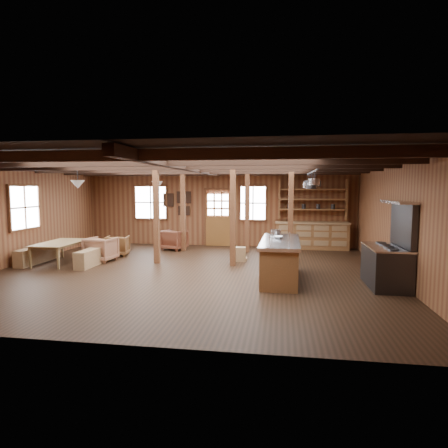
{
  "coord_description": "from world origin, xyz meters",
  "views": [
    {
      "loc": [
        2.31,
        -9.21,
        2.17
      ],
      "look_at": [
        0.8,
        0.67,
        1.19
      ],
      "focal_mm": 30.0,
      "sensor_mm": 36.0,
      "label": 1
    }
  ],
  "objects_px": {
    "commercial_range": "(389,259)",
    "kitchen_island": "(280,259)",
    "dining_table": "(62,253)",
    "armchair_c": "(101,249)",
    "armchair_a": "(117,246)",
    "armchair_b": "(174,240)"
  },
  "relations": [
    {
      "from": "commercial_range",
      "to": "kitchen_island",
      "type": "bearing_deg",
      "value": 172.03
    },
    {
      "from": "dining_table",
      "to": "armchair_c",
      "type": "relative_size",
      "value": 2.2
    },
    {
      "from": "commercial_range",
      "to": "armchair_c",
      "type": "xyz_separation_m",
      "value": [
        -7.56,
        1.73,
        -0.26
      ]
    },
    {
      "from": "dining_table",
      "to": "armchair_a",
      "type": "relative_size",
      "value": 2.46
    },
    {
      "from": "kitchen_island",
      "to": "armchair_a",
      "type": "distance_m",
      "value": 5.64
    },
    {
      "from": "armchair_c",
      "to": "dining_table",
      "type": "bearing_deg",
      "value": 30.55
    },
    {
      "from": "kitchen_island",
      "to": "commercial_range",
      "type": "distance_m",
      "value": 2.37
    },
    {
      "from": "dining_table",
      "to": "armchair_b",
      "type": "bearing_deg",
      "value": -44.32
    },
    {
      "from": "dining_table",
      "to": "armchair_b",
      "type": "relative_size",
      "value": 2.25
    },
    {
      "from": "commercial_range",
      "to": "dining_table",
      "type": "distance_m",
      "value": 8.65
    },
    {
      "from": "armchair_b",
      "to": "armchair_c",
      "type": "xyz_separation_m",
      "value": [
        -1.55,
        -2.32,
        0.01
      ]
    },
    {
      "from": "armchair_c",
      "to": "commercial_range",
      "type": "bearing_deg",
      "value": 173.36
    },
    {
      "from": "kitchen_island",
      "to": "commercial_range",
      "type": "bearing_deg",
      "value": -6.74
    },
    {
      "from": "dining_table",
      "to": "armchair_b",
      "type": "height_order",
      "value": "armchair_b"
    },
    {
      "from": "armchair_a",
      "to": "armchair_b",
      "type": "height_order",
      "value": "armchair_b"
    },
    {
      "from": "commercial_range",
      "to": "dining_table",
      "type": "height_order",
      "value": "commercial_range"
    },
    {
      "from": "dining_table",
      "to": "commercial_range",
      "type": "bearing_deg",
      "value": -100.32
    },
    {
      "from": "dining_table",
      "to": "armchair_c",
      "type": "bearing_deg",
      "value": -67.48
    },
    {
      "from": "kitchen_island",
      "to": "armchair_b",
      "type": "xyz_separation_m",
      "value": [
        -3.67,
        3.72,
        -0.13
      ]
    },
    {
      "from": "kitchen_island",
      "to": "armchair_a",
      "type": "xyz_separation_m",
      "value": [
        -5.14,
        2.33,
        -0.16
      ]
    },
    {
      "from": "armchair_b",
      "to": "armchair_c",
      "type": "distance_m",
      "value": 2.79
    },
    {
      "from": "commercial_range",
      "to": "armchair_b",
      "type": "height_order",
      "value": "commercial_range"
    }
  ]
}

